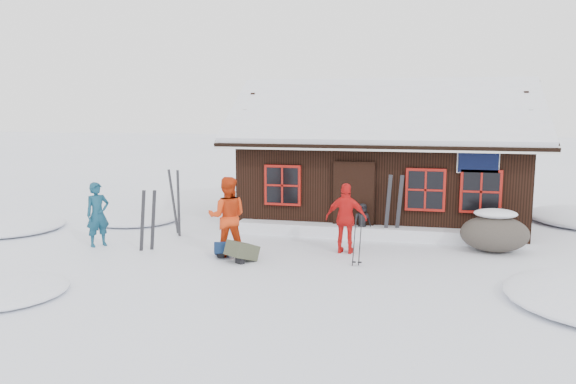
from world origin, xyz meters
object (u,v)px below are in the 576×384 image
at_px(skier_orange_right, 346,218).
at_px(skier_crouched, 362,221).
at_px(skier_orange_left, 227,217).
at_px(boulder, 495,232).
at_px(backpack_olive, 242,254).
at_px(ski_poles, 357,241).
at_px(backpack_blue, 223,251).
at_px(ski_pair_left, 148,221).
at_px(skier_teal, 98,214).

xyz_separation_m(skier_orange_right, skier_crouched, (0.23, 1.65, -0.38)).
bearing_deg(skier_orange_left, skier_crouched, -154.08).
height_order(skier_orange_left, skier_orange_right, skier_orange_left).
bearing_deg(skier_crouched, skier_orange_left, -164.87).
xyz_separation_m(boulder, backpack_olive, (-5.76, -2.26, -0.31)).
relative_size(skier_orange_left, backpack_olive, 2.97).
bearing_deg(boulder, skier_orange_right, -164.92).
xyz_separation_m(ski_poles, backpack_blue, (-3.19, 0.04, -0.43)).
bearing_deg(skier_orange_right, ski_pair_left, 12.27).
relative_size(skier_teal, backpack_blue, 3.30).
bearing_deg(skier_teal, backpack_blue, -57.61).
distance_m(skier_orange_left, boulder, 6.53).
xyz_separation_m(boulder, ski_pair_left, (-8.35, -1.77, 0.24)).
relative_size(skier_orange_left, boulder, 1.17).
bearing_deg(ski_poles, skier_teal, 177.21).
xyz_separation_m(backpack_blue, backpack_olive, (0.58, -0.30, 0.04)).
xyz_separation_m(skier_crouched, ski_poles, (0.15, -2.71, 0.09)).
bearing_deg(skier_orange_left, skier_orange_right, -176.75).
height_order(skier_orange_right, backpack_blue, skier_orange_right).
distance_m(ski_pair_left, backpack_olive, 2.69).
xyz_separation_m(ski_pair_left, ski_poles, (5.20, -0.24, -0.16)).
bearing_deg(backpack_olive, skier_orange_left, 172.53).
relative_size(ski_poles, backpack_olive, 1.90).
height_order(backpack_blue, backpack_olive, backpack_olive).
height_order(skier_teal, skier_orange_right, skier_orange_right).
xyz_separation_m(skier_teal, skier_crouched, (6.48, 2.39, -0.34)).
distance_m(skier_orange_right, backpack_olive, 2.67).
bearing_deg(skier_orange_left, ski_pair_left, -16.60).
bearing_deg(skier_orange_left, skier_teal, -17.30).
bearing_deg(backpack_olive, skier_crouched, 83.77).
bearing_deg(backpack_olive, skier_teal, -154.72).
bearing_deg(skier_orange_right, skier_teal, 9.30).
bearing_deg(ski_pair_left, skier_teal, 150.69).
height_order(skier_orange_left, ski_pair_left, skier_orange_left).
distance_m(boulder, ski_pair_left, 8.54).
bearing_deg(skier_orange_right, backpack_olive, 33.07).
height_order(skier_orange_right, skier_crouched, skier_orange_right).
bearing_deg(ski_pair_left, backpack_blue, -31.33).
relative_size(skier_orange_left, ski_poles, 1.56).
bearing_deg(backpack_blue, boulder, -0.12).
bearing_deg(skier_teal, boulder, -43.13).
bearing_deg(ski_pair_left, skier_orange_right, -16.11).
bearing_deg(ski_poles, boulder, 32.50).
bearing_deg(ski_poles, backpack_olive, -174.41).
distance_m(skier_orange_left, ski_poles, 3.13).
distance_m(skier_orange_left, skier_crouched, 3.92).
relative_size(skier_orange_right, backpack_olive, 2.67).
distance_m(skier_teal, skier_crouched, 6.91).
height_order(skier_teal, backpack_olive, skier_teal).
height_order(skier_orange_left, ski_poles, skier_orange_left).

